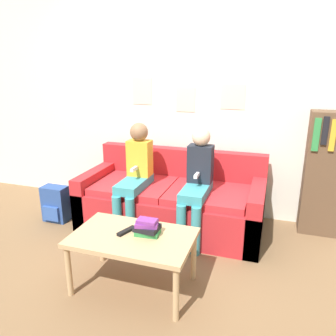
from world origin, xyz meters
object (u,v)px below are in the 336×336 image
at_px(person_left, 135,172).
at_px(person_right, 197,180).
at_px(bookshelf, 325,174).
at_px(backpack, 55,204).
at_px(couch, 172,202).
at_px(coffee_table, 133,241).
at_px(tv_remote, 127,231).

xyz_separation_m(person_left, person_right, (0.65, -0.00, -0.01)).
height_order(person_left, bookshelf, bookshelf).
bearing_deg(backpack, person_right, 4.06).
bearing_deg(couch, coffee_table, -88.02).
bearing_deg(tv_remote, person_right, 89.42).
bearing_deg(backpack, coffee_table, -31.26).
distance_m(couch, bookshelf, 1.58).
bearing_deg(person_left, tv_remote, -70.55).
xyz_separation_m(couch, coffee_table, (0.04, -1.10, 0.13)).
xyz_separation_m(person_left, tv_remote, (0.31, -0.88, -0.17)).
distance_m(tv_remote, backpack, 1.48).
bearing_deg(person_right, person_left, 179.73).
bearing_deg(tv_remote, bookshelf, 63.65).
distance_m(person_left, bookshelf, 1.91).
relative_size(coffee_table, tv_remote, 5.29).
distance_m(coffee_table, person_right, 0.97).
relative_size(couch, bookshelf, 1.51).
relative_size(person_left, bookshelf, 0.89).
height_order(tv_remote, backpack, tv_remote).
relative_size(person_right, backpack, 2.75).
relative_size(person_right, tv_remote, 6.40).
distance_m(tv_remote, bookshelf, 2.09).
xyz_separation_m(coffee_table, backpack, (-1.31, 0.79, -0.20)).
bearing_deg(couch, backpack, -166.41).
bearing_deg(bookshelf, person_left, -163.57).
xyz_separation_m(person_left, bookshelf, (1.83, 0.54, 0.00)).
height_order(coffee_table, person_left, person_left).
relative_size(couch, person_left, 1.70).
bearing_deg(coffee_table, bookshelf, 44.77).
height_order(coffee_table, person_right, person_right).
xyz_separation_m(bookshelf, backpack, (-2.77, -0.66, -0.44)).
distance_m(couch, coffee_table, 1.11).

